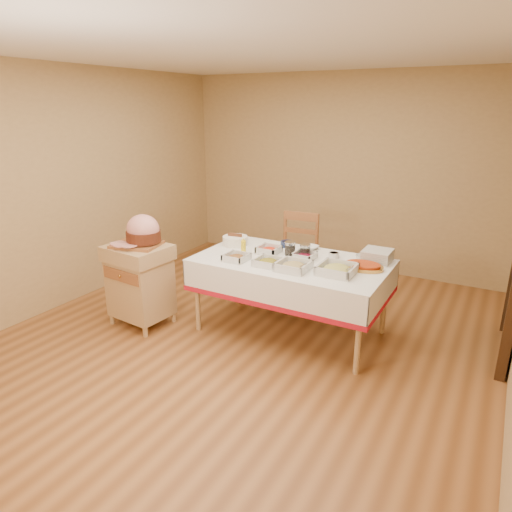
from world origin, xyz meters
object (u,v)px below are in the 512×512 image
at_px(butcher_cart, 140,280).
at_px(dining_table, 291,276).
at_px(dining_chair, 296,257).
at_px(preserve_jar_left, 290,249).
at_px(plate_stack, 377,255).
at_px(preserve_jar_right, 305,251).
at_px(brass_platter, 363,266).
at_px(mustard_bottle, 243,246).
at_px(bread_basket, 235,240).
at_px(ham_on_board, 142,233).

bearing_deg(butcher_cart, dining_table, 22.16).
relative_size(dining_table, butcher_cart, 2.16).
bearing_deg(dining_chair, preserve_jar_left, -71.06).
bearing_deg(plate_stack, butcher_cart, -156.15).
bearing_deg(preserve_jar_left, plate_stack, 16.55).
relative_size(preserve_jar_right, brass_platter, 0.36).
bearing_deg(dining_chair, plate_stack, -22.01).
height_order(butcher_cart, dining_chair, dining_chair).
distance_m(dining_chair, preserve_jar_left, 0.75).
relative_size(butcher_cart, mustard_bottle, 5.43).
height_order(preserve_jar_left, bread_basket, preserve_jar_left).
bearing_deg(mustard_bottle, brass_platter, 6.23).
bearing_deg(bread_basket, plate_stack, 8.28).
xyz_separation_m(dining_chair, mustard_bottle, (-0.21, -0.81, 0.31)).
relative_size(dining_table, preserve_jar_left, 13.34).
xyz_separation_m(ham_on_board, bread_basket, (0.64, 0.70, -0.17)).
xyz_separation_m(dining_table, brass_platter, (0.67, 0.10, 0.18)).
height_order(dining_table, mustard_bottle, mustard_bottle).
bearing_deg(butcher_cart, dining_chair, 50.59).
relative_size(dining_chair, preserve_jar_left, 7.38).
relative_size(ham_on_board, preserve_jar_left, 3.48).
height_order(preserve_jar_right, bread_basket, preserve_jar_right).
bearing_deg(brass_platter, ham_on_board, -162.62).
bearing_deg(mustard_bottle, preserve_jar_right, 15.91).
height_order(mustard_bottle, brass_platter, mustard_bottle).
distance_m(preserve_jar_left, preserve_jar_right, 0.16).
height_order(preserve_jar_left, plate_stack, preserve_jar_left).
height_order(preserve_jar_right, mustard_bottle, mustard_bottle).
distance_m(dining_table, plate_stack, 0.84).
xyz_separation_m(bread_basket, brass_platter, (1.40, -0.06, -0.03)).
xyz_separation_m(dining_table, plate_stack, (0.72, 0.37, 0.22)).
height_order(butcher_cart, ham_on_board, ham_on_board).
distance_m(ham_on_board, bread_basket, 0.96).
bearing_deg(dining_table, plate_stack, 27.04).
distance_m(butcher_cart, ham_on_board, 0.50).
bearing_deg(plate_stack, dining_chair, 157.99).
xyz_separation_m(bread_basket, plate_stack, (1.46, 0.21, 0.01)).
xyz_separation_m(ham_on_board, preserve_jar_right, (1.45, 0.68, -0.16)).
xyz_separation_m(preserve_jar_right, bread_basket, (-0.81, 0.02, -0.01)).
distance_m(ham_on_board, brass_platter, 2.15).
distance_m(dining_chair, mustard_bottle, 0.90).
distance_m(butcher_cart, preserve_jar_right, 1.70).
distance_m(butcher_cart, plate_stack, 2.37).
height_order(preserve_jar_left, brass_platter, preserve_jar_left).
bearing_deg(preserve_jar_left, preserve_jar_right, 2.62).
xyz_separation_m(butcher_cart, preserve_jar_left, (1.34, 0.71, 0.34)).
distance_m(dining_table, brass_platter, 0.70).
height_order(dining_chair, preserve_jar_right, dining_chair).
height_order(dining_table, bread_basket, bread_basket).
xyz_separation_m(dining_chair, brass_platter, (0.97, -0.69, 0.26)).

